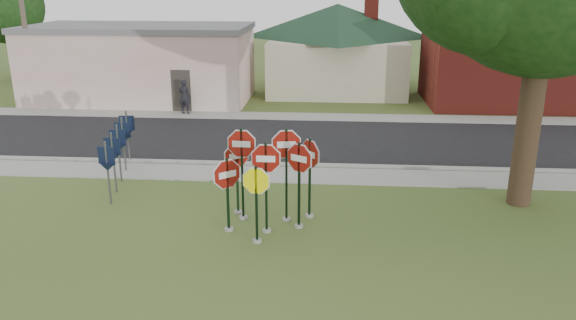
# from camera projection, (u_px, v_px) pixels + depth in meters

# --- Properties ---
(ground) EXTENTS (120.00, 120.00, 0.00)m
(ground) POSITION_uv_depth(u_px,v_px,m) (263.00, 246.00, 14.51)
(ground) COLOR #3C5520
(ground) RESTS_ON ground
(sidewalk_near) EXTENTS (60.00, 1.60, 0.06)m
(sidewalk_near) POSITION_uv_depth(u_px,v_px,m) (281.00, 175.00, 19.72)
(sidewalk_near) COLOR gray
(sidewalk_near) RESTS_ON ground
(road) EXTENTS (60.00, 7.00, 0.04)m
(road) POSITION_uv_depth(u_px,v_px,m) (291.00, 140.00, 24.00)
(road) COLOR black
(road) RESTS_ON ground
(sidewalk_far) EXTENTS (60.00, 1.60, 0.06)m
(sidewalk_far) POSITION_uv_depth(u_px,v_px,m) (297.00, 117.00, 28.08)
(sidewalk_far) COLOR gray
(sidewalk_far) RESTS_ON ground
(curb) EXTENTS (60.00, 0.20, 0.14)m
(curb) POSITION_uv_depth(u_px,v_px,m) (284.00, 165.00, 20.66)
(curb) COLOR gray
(curb) RESTS_ON ground
(stop_sign_center) EXTENTS (1.09, 0.24, 2.64)m
(stop_sign_center) POSITION_uv_depth(u_px,v_px,m) (266.00, 175.00, 14.83)
(stop_sign_center) COLOR gray
(stop_sign_center) RESTS_ON ground
(stop_sign_yellow) EXTENTS (0.99, 0.24, 2.20)m
(stop_sign_yellow) POSITION_uv_depth(u_px,v_px,m) (256.00, 196.00, 14.33)
(stop_sign_yellow) COLOR gray
(stop_sign_yellow) RESTS_ON ground
(stop_sign_left) EXTENTS (0.87, 0.73, 2.20)m
(stop_sign_left) POSITION_uv_depth(u_px,v_px,m) (227.00, 185.00, 15.01)
(stop_sign_left) COLOR gray
(stop_sign_left) RESTS_ON ground
(stop_sign_right) EXTENTS (0.95, 0.60, 2.57)m
(stop_sign_right) POSITION_uv_depth(u_px,v_px,m) (299.00, 173.00, 15.13)
(stop_sign_right) COLOR gray
(stop_sign_right) RESTS_ON ground
(stop_sign_back_right) EXTENTS (1.11, 0.24, 2.83)m
(stop_sign_back_right) POSITION_uv_depth(u_px,v_px,m) (286.00, 161.00, 15.49)
(stop_sign_back_right) COLOR gray
(stop_sign_back_right) RESTS_ON ground
(stop_sign_back_left) EXTENTS (1.11, 0.24, 2.80)m
(stop_sign_back_left) POSITION_uv_depth(u_px,v_px,m) (242.00, 160.00, 15.63)
(stop_sign_back_left) COLOR gray
(stop_sign_back_left) RESTS_ON ground
(stop_sign_far_right) EXTENTS (0.71, 0.88, 2.48)m
(stop_sign_far_right) POSITION_uv_depth(u_px,v_px,m) (310.00, 167.00, 15.83)
(stop_sign_far_right) COLOR gray
(stop_sign_far_right) RESTS_ON ground
(stop_sign_far_left) EXTENTS (0.90, 0.55, 2.29)m
(stop_sign_far_left) POSITION_uv_depth(u_px,v_px,m) (237.00, 168.00, 16.13)
(stop_sign_far_left) COLOR gray
(stop_sign_far_left) RESTS_ON ground
(route_sign_row) EXTENTS (1.43, 4.63, 2.00)m
(route_sign_row) POSITION_uv_depth(u_px,v_px,m) (118.00, 147.00, 18.80)
(route_sign_row) COLOR #59595E
(route_sign_row) RESTS_ON ground
(building_stucco) EXTENTS (12.20, 6.20, 4.20)m
(building_stucco) POSITION_uv_depth(u_px,v_px,m) (141.00, 62.00, 31.58)
(building_stucco) COLOR silver
(building_stucco) RESTS_ON ground
(building_house) EXTENTS (11.60, 11.60, 6.20)m
(building_house) POSITION_uv_depth(u_px,v_px,m) (337.00, 30.00, 34.14)
(building_house) COLOR beige
(building_house) RESTS_ON ground
(building_brick) EXTENTS (10.20, 6.20, 4.75)m
(building_brick) POSITION_uv_depth(u_px,v_px,m) (522.00, 60.00, 30.48)
(building_brick) COLOR maroon
(building_brick) RESTS_ON ground
(utility_pole_near) EXTENTS (2.20, 0.26, 9.50)m
(utility_pole_near) POSITION_uv_depth(u_px,v_px,m) (23.00, 13.00, 28.42)
(utility_pole_near) COLOR #483D30
(utility_pole_near) RESTS_ON ground
(bg_tree_left) EXTENTS (4.90, 4.90, 7.35)m
(bg_tree_left) POSITION_uv_depth(u_px,v_px,m) (6.00, 6.00, 37.23)
(bg_tree_left) COLOR black
(bg_tree_left) RESTS_ON ground
(pedestrian) EXTENTS (0.72, 0.56, 1.74)m
(pedestrian) POSITION_uv_depth(u_px,v_px,m) (185.00, 97.00, 28.38)
(pedestrian) COLOR black
(pedestrian) RESTS_ON sidewalk_far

